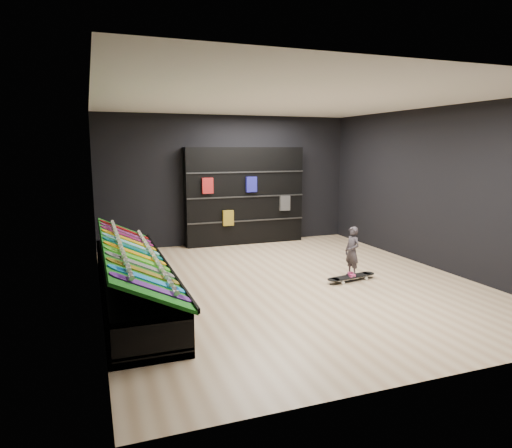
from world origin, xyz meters
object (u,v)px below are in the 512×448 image
object	(u,v)px
display_rack	(132,283)
floor_skateboard	(351,278)
back_shelving	(244,196)
child	(352,261)

from	to	relation	value
display_rack	floor_skateboard	size ratio (longest dim) A/B	4.59
back_shelving	child	bearing A→B (deg)	-79.02
back_shelving	display_rack	bearing A→B (deg)	-131.18
floor_skateboard	child	bearing A→B (deg)	0.00
floor_skateboard	back_shelving	bearing A→B (deg)	91.34
display_rack	child	size ratio (longest dim) A/B	8.78
child	display_rack	bearing A→B (deg)	-102.26
back_shelving	floor_skateboard	size ratio (longest dim) A/B	2.89
back_shelving	floor_skateboard	distance (m)	3.84
display_rack	back_shelving	bearing A→B (deg)	48.82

